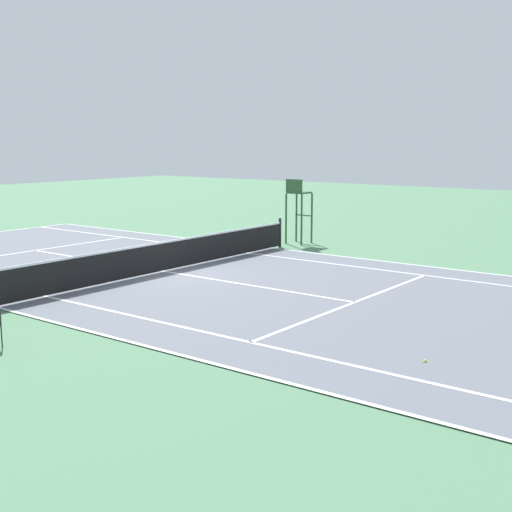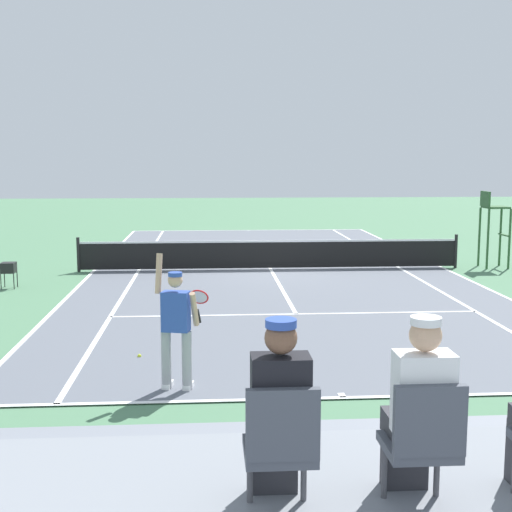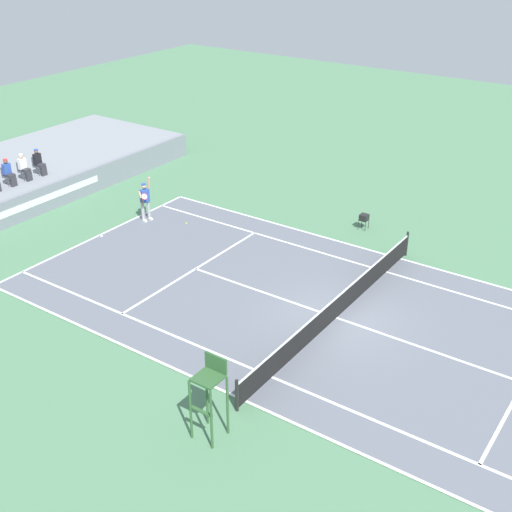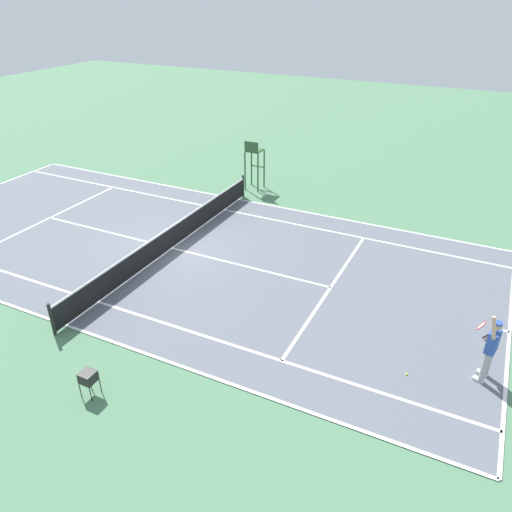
# 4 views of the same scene
# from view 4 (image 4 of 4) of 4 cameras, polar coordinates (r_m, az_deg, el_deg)

# --- Properties ---
(ground_plane) EXTENTS (80.00, 80.00, 0.00)m
(ground_plane) POSITION_cam_4_polar(r_m,az_deg,el_deg) (19.38, -9.61, 0.84)
(ground_plane) COLOR #4C7A56
(court) EXTENTS (11.08, 23.88, 0.03)m
(court) POSITION_cam_4_polar(r_m,az_deg,el_deg) (19.38, -9.62, 0.87)
(court) COLOR slate
(court) RESTS_ON ground
(net) EXTENTS (11.98, 0.10, 1.07)m
(net) POSITION_cam_4_polar(r_m,az_deg,el_deg) (19.15, -9.74, 2.22)
(net) COLOR black
(net) RESTS_ON ground
(tennis_player) EXTENTS (0.83, 0.61, 2.08)m
(tennis_player) POSITION_cam_4_polar(r_m,az_deg,el_deg) (13.85, 25.35, -9.58)
(tennis_player) COLOR #9E9EA3
(tennis_player) RESTS_ON ground
(tennis_ball) EXTENTS (0.07, 0.07, 0.07)m
(tennis_ball) POSITION_cam_4_polar(r_m,az_deg,el_deg) (13.84, 16.93, -12.90)
(tennis_ball) COLOR #D1E533
(tennis_ball) RESTS_ON ground
(umpire_chair) EXTENTS (0.77, 0.77, 2.44)m
(umpire_chair) POSITION_cam_4_polar(r_m,az_deg,el_deg) (24.41, -0.23, 11.17)
(umpire_chair) COLOR #2D562D
(umpire_chair) RESTS_ON ground
(ball_hopper) EXTENTS (0.36, 0.36, 0.70)m
(ball_hopper) POSITION_cam_4_polar(r_m,az_deg,el_deg) (13.08, -18.77, -13.00)
(ball_hopper) COLOR black
(ball_hopper) RESTS_ON ground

